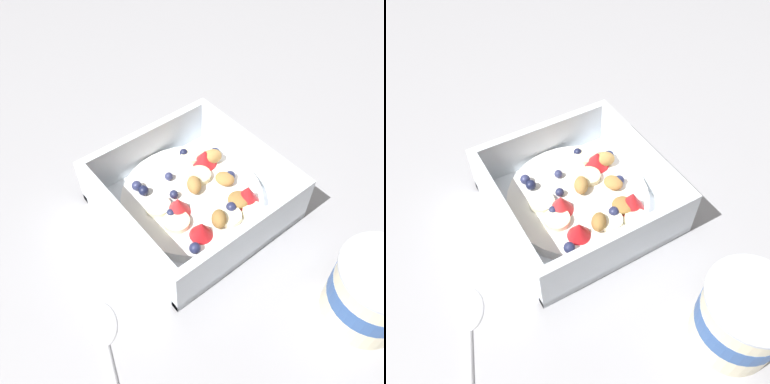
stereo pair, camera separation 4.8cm
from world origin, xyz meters
The scene contains 4 objects.
ground_plane centered at (0.00, 0.00, 0.00)m, with size 2.40×2.40×0.00m, color #9E9EA3.
fruit_bowl centered at (-0.02, -0.01, 0.02)m, with size 0.19×0.19×0.06m.
spoon centered at (0.15, 0.07, 0.00)m, with size 0.07×0.17×0.01m.
yogurt_cup centered at (-0.07, 0.20, 0.04)m, with size 0.08×0.08×0.08m.
Camera 1 is at (0.18, 0.23, 0.39)m, focal length 38.01 mm.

